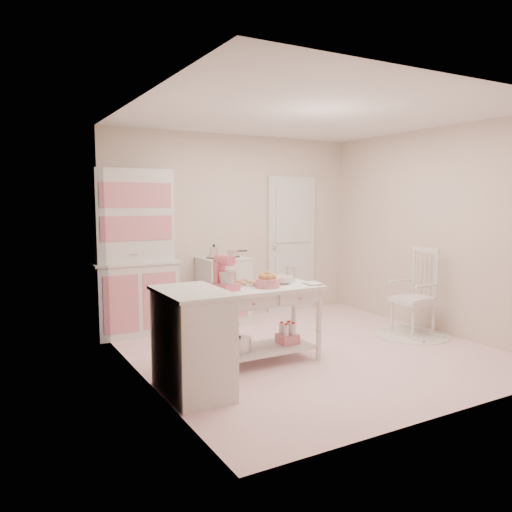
{
  "coord_description": "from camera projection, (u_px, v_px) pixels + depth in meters",
  "views": [
    {
      "loc": [
        -3.22,
        -4.46,
        1.7
      ],
      "look_at": [
        -0.47,
        0.44,
        1.06
      ],
      "focal_mm": 35.0,
      "sensor_mm": 36.0,
      "label": 1
    }
  ],
  "objects": [
    {
      "name": "room_shell",
      "position": [
        313.0,
        204.0,
        5.44
      ],
      "size": [
        3.84,
        3.84,
        2.62
      ],
      "color": "pink",
      "rests_on": "ground"
    },
    {
      "name": "door",
      "position": [
        291.0,
        244.0,
        7.59
      ],
      "size": [
        0.82,
        0.05,
        2.04
      ],
      "primitive_type": "cube",
      "color": "silver",
      "rests_on": "ground"
    },
    {
      "name": "hutch",
      "position": [
        134.0,
        253.0,
        6.2
      ],
      "size": [
        1.06,
        0.5,
        2.08
      ],
      "primitive_type": "cube",
      "color": "silver",
      "rests_on": "ground"
    },
    {
      "name": "stove",
      "position": [
        224.0,
        290.0,
        6.81
      ],
      "size": [
        0.62,
        0.57,
        0.92
      ],
      "primitive_type": "cube",
      "color": "silver",
      "rests_on": "ground"
    },
    {
      "name": "base_cabinet",
      "position": [
        193.0,
        342.0,
        4.34
      ],
      "size": [
        0.54,
        0.84,
        0.92
      ],
      "primitive_type": "cube",
      "color": "silver",
      "rests_on": "ground"
    },
    {
      "name": "lace_rug",
      "position": [
        412.0,
        335.0,
        6.27
      ],
      "size": [
        0.92,
        0.92,
        0.01
      ],
      "primitive_type": "cylinder",
      "color": "white",
      "rests_on": "ground"
    },
    {
      "name": "rocking_chair",
      "position": [
        413.0,
        292.0,
        6.21
      ],
      "size": [
        0.49,
        0.73,
        1.1
      ],
      "primitive_type": "cube",
      "rotation": [
        0.0,
        0.0,
        0.02
      ],
      "color": "silver",
      "rests_on": "ground"
    },
    {
      "name": "work_table",
      "position": [
        263.0,
        324.0,
        5.2
      ],
      "size": [
        1.2,
        0.6,
        0.8
      ],
      "primitive_type": "cube",
      "color": "silver",
      "rests_on": "ground"
    },
    {
      "name": "stand_mixer",
      "position": [
        226.0,
        273.0,
        4.95
      ],
      "size": [
        0.25,
        0.31,
        0.34
      ],
      "primitive_type": "cube",
      "rotation": [
        0.0,
        0.0,
        0.19
      ],
      "color": "#E25F78",
      "rests_on": "work_table"
    },
    {
      "name": "cookie_tray",
      "position": [
        242.0,
        285.0,
        5.24
      ],
      "size": [
        0.34,
        0.24,
        0.02
      ],
      "primitive_type": "cube",
      "color": "silver",
      "rests_on": "work_table"
    },
    {
      "name": "bread_basket",
      "position": [
        268.0,
        283.0,
        5.11
      ],
      "size": [
        0.25,
        0.25,
        0.09
      ],
      "primitive_type": "cylinder",
      "color": "#D57A86",
      "rests_on": "work_table"
    },
    {
      "name": "mixing_bowl",
      "position": [
        281.0,
        280.0,
        5.34
      ],
      "size": [
        0.26,
        0.26,
        0.08
      ],
      "primitive_type": "imported",
      "color": "silver",
      "rests_on": "work_table"
    },
    {
      "name": "metal_pitcher",
      "position": [
        291.0,
        273.0,
        5.5
      ],
      "size": [
        0.1,
        0.1,
        0.17
      ],
      "primitive_type": "cylinder",
      "color": "silver",
      "rests_on": "work_table"
    },
    {
      "name": "recipe_book",
      "position": [
        306.0,
        284.0,
        5.27
      ],
      "size": [
        0.18,
        0.23,
        0.02
      ],
      "primitive_type": "imported",
      "rotation": [
        0.0,
        0.0,
        -0.13
      ],
      "color": "silver",
      "rests_on": "work_table"
    }
  ]
}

